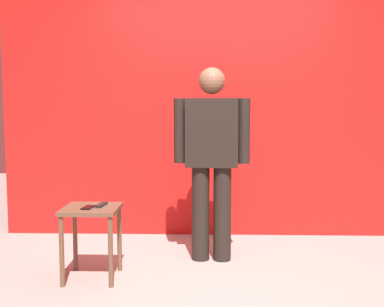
{
  "coord_description": "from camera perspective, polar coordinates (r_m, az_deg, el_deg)",
  "views": [
    {
      "loc": [
        -0.12,
        -3.4,
        1.32
      ],
      "look_at": [
        -0.23,
        0.55,
        0.94
      ],
      "focal_mm": 44.42,
      "sensor_mm": 36.0,
      "label": 1
    }
  ],
  "objects": [
    {
      "name": "tv_remote",
      "position": [
        3.76,
        -10.79,
        -6.05
      ],
      "size": [
        0.06,
        0.17,
        0.02
      ],
      "primitive_type": "cube",
      "rotation": [
        0.0,
        0.0,
        -0.12
      ],
      "color": "black",
      "rests_on": "side_table"
    },
    {
      "name": "standing_person",
      "position": [
        4.06,
        2.37,
        -0.01
      ],
      "size": [
        0.66,
        0.25,
        1.66
      ],
      "color": "black",
      "rests_on": "ground_plane"
    },
    {
      "name": "cell_phone",
      "position": [
        3.7,
        -12.35,
        -6.34
      ],
      "size": [
        0.09,
        0.15,
        0.01
      ],
      "primitive_type": "cube",
      "rotation": [
        0.0,
        0.0,
        -0.11
      ],
      "color": "black",
      "rests_on": "side_table"
    },
    {
      "name": "ground_plane",
      "position": [
        3.65,
        3.55,
        -15.71
      ],
      "size": [
        12.0,
        12.0,
        0.0
      ],
      "primitive_type": "plane",
      "color": "#9E9991"
    },
    {
      "name": "side_table",
      "position": [
        3.76,
        -11.98,
        -7.96
      ],
      "size": [
        0.42,
        0.42,
        0.56
      ],
      "color": "brown",
      "rests_on": "ground_plane"
    },
    {
      "name": "back_wall_red",
      "position": [
        4.92,
        3.05,
        6.86
      ],
      "size": [
        4.4,
        0.12,
        2.87
      ],
      "primitive_type": "cube",
      "color": "red",
      "rests_on": "ground_plane"
    }
  ]
}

